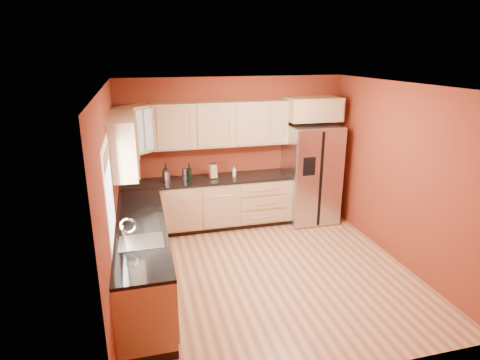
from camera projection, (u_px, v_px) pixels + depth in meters
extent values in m
plane|color=#97583A|center=(267.00, 272.00, 5.72)|extent=(4.00, 4.00, 0.00)
plane|color=white|center=(271.00, 86.00, 4.93)|extent=(4.00, 4.00, 0.00)
cube|color=maroon|center=(234.00, 151.00, 7.17)|extent=(4.00, 0.04, 2.60)
cube|color=maroon|center=(341.00, 256.00, 3.48)|extent=(4.00, 0.04, 2.60)
cube|color=maroon|center=(112.00, 199.00, 4.85)|extent=(0.04, 4.00, 2.60)
cube|color=maroon|center=(400.00, 175.00, 5.80)|extent=(0.04, 4.00, 2.60)
cube|color=#A1884E|center=(207.00, 205.00, 7.03)|extent=(2.90, 0.60, 0.88)
cube|color=#A1884E|center=(143.00, 259.00, 5.19)|extent=(0.60, 2.80, 0.88)
cube|color=black|center=(207.00, 180.00, 6.88)|extent=(2.90, 0.62, 0.04)
cube|color=black|center=(141.00, 226.00, 5.05)|extent=(0.62, 2.80, 0.04)
cube|color=#A1884E|center=(221.00, 124.00, 6.80)|extent=(2.30, 0.33, 0.75)
cube|color=#A1884E|center=(123.00, 143.00, 5.40)|extent=(0.33, 1.35, 0.75)
cube|color=#A1884E|center=(135.00, 130.00, 6.31)|extent=(0.67, 0.67, 0.75)
cube|color=#A1884E|center=(313.00, 109.00, 6.99)|extent=(0.92, 0.60, 0.40)
cube|color=silver|center=(311.00, 173.00, 7.27)|extent=(0.90, 0.75, 1.78)
cube|color=white|center=(109.00, 193.00, 4.32)|extent=(0.03, 0.90, 1.00)
cylinder|color=silver|center=(186.00, 174.00, 6.79)|extent=(0.14, 0.14, 0.20)
cylinder|color=silver|center=(166.00, 177.00, 6.61)|extent=(0.16, 0.16, 0.21)
cube|color=#A88751|center=(213.00, 171.00, 6.89)|extent=(0.13, 0.12, 0.23)
cylinder|color=silver|center=(234.00, 172.00, 6.98)|extent=(0.07, 0.07, 0.17)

